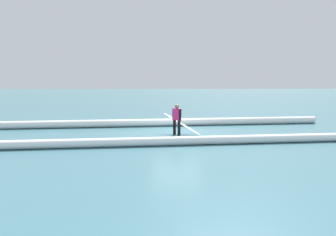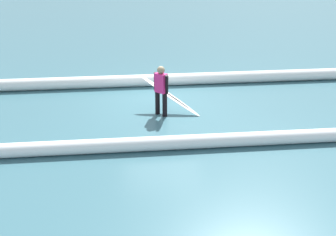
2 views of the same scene
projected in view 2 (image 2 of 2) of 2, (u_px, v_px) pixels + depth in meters
name	position (u px, v px, depth m)	size (l,w,h in m)	color
ground_plane	(162.00, 103.00, 13.07)	(122.64, 122.64, 0.00)	#376470
surfer	(161.00, 88.00, 11.85)	(0.41, 0.49, 1.49)	black
surfboard	(170.00, 96.00, 12.27)	(1.84, 1.14, 1.00)	white
wave_crest_foreground	(142.00, 80.00, 14.52)	(0.41, 0.41, 18.40)	white
wave_crest_midground	(173.00, 143.00, 10.11)	(0.35, 0.35, 19.54)	white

